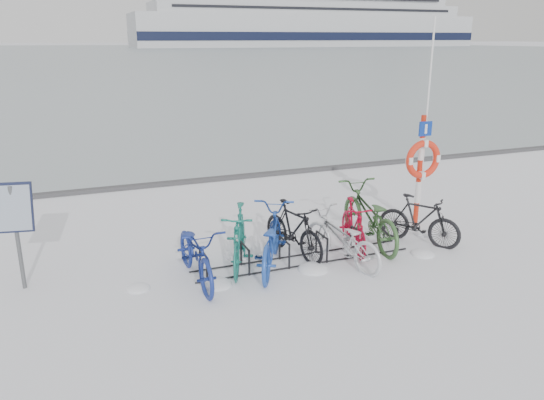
% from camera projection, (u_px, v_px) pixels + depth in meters
% --- Properties ---
extents(ground, '(900.00, 900.00, 0.00)m').
position_uv_depth(ground, '(303.00, 261.00, 9.40)').
color(ground, white).
rests_on(ground, ground).
extents(ice_sheet, '(400.00, 298.00, 0.02)m').
position_uv_depth(ice_sheet, '(73.00, 52.00, 147.58)').
color(ice_sheet, '#A0AEB5').
rests_on(ice_sheet, ground).
extents(quay_edge, '(400.00, 0.25, 0.10)m').
position_uv_depth(quay_edge, '(215.00, 179.00, 14.64)').
color(quay_edge, '#3F3F42').
rests_on(quay_edge, ground).
extents(bike_rack, '(4.00, 0.48, 0.46)m').
position_uv_depth(bike_rack, '(303.00, 251.00, 9.34)').
color(bike_rack, black).
rests_on(bike_rack, ground).
extents(info_board, '(0.61, 0.32, 1.72)m').
position_uv_depth(info_board, '(14.00, 214.00, 7.99)').
color(info_board, '#595B5E').
rests_on(info_board, ground).
extents(lifebuoy_station, '(0.81, 0.23, 4.19)m').
position_uv_depth(lifebuoy_station, '(423.00, 159.00, 10.83)').
color(lifebuoy_station, red).
rests_on(lifebuoy_station, ground).
extents(cruise_ferry, '(153.11, 28.84, 50.31)m').
position_uv_depth(cruise_ferry, '(308.00, 14.00, 230.46)').
color(cruise_ferry, silver).
rests_on(cruise_ferry, ground).
extents(bike_0, '(0.73, 1.97, 1.02)m').
position_uv_depth(bike_0, '(196.00, 251.00, 8.52)').
color(bike_0, navy).
rests_on(bike_0, ground).
extents(bike_1, '(1.17, 1.86, 1.08)m').
position_uv_depth(bike_1, '(239.00, 236.00, 9.05)').
color(bike_1, '#176D5E').
rests_on(bike_1, ground).
extents(bike_2, '(1.58, 2.14, 1.07)m').
position_uv_depth(bike_2, '(270.00, 237.00, 9.02)').
color(bike_2, '#2048AA').
rests_on(bike_2, ground).
extents(bike_3, '(0.87, 1.75, 1.01)m').
position_uv_depth(bike_3, '(293.00, 228.00, 9.55)').
color(bike_3, black).
rests_on(bike_3, ground).
extents(bike_4, '(1.11, 1.95, 0.97)m').
position_uv_depth(bike_4, '(342.00, 237.00, 9.18)').
color(bike_4, silver).
rests_on(bike_4, ground).
extents(bike_5, '(0.83, 1.66, 0.96)m').
position_uv_depth(bike_5, '(354.00, 224.00, 9.81)').
color(bike_5, '#A50722').
rests_on(bike_5, ground).
extents(bike_6, '(0.94, 2.27, 1.16)m').
position_uv_depth(bike_6, '(369.00, 214.00, 10.08)').
color(bike_6, '#32592C').
rests_on(bike_6, ground).
extents(bike_7, '(1.28, 1.60, 0.97)m').
position_uv_depth(bike_7, '(419.00, 219.00, 10.11)').
color(bike_7, black).
rests_on(bike_7, ground).
extents(snow_drifts, '(6.09, 1.61, 0.19)m').
position_uv_depth(snow_drifts, '(308.00, 258.00, 9.50)').
color(snow_drifts, white).
rests_on(snow_drifts, ground).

